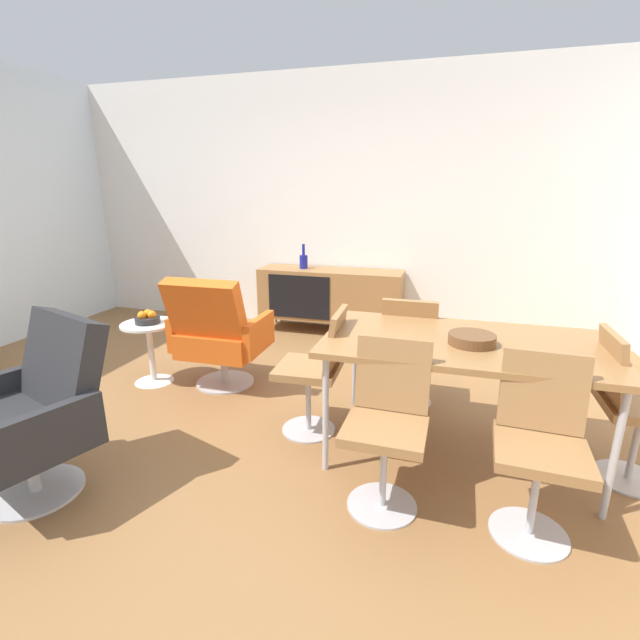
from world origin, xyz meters
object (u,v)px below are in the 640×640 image
wooden_bowl_on_table (472,339)px  dining_chair_near_window (317,367)px  dining_chair_back_left (410,347)px  side_table_round (150,346)px  dining_table (463,347)px  fruit_bowl (147,318)px  armchair_black_shell (35,410)px  lounge_chair_red (218,333)px  vase_cobalt (304,261)px  sideboard (330,294)px  dining_chair_far_end (631,403)px  dining_chair_front_right (540,441)px  dining_chair_front_left (388,419)px

wooden_bowl_on_table → dining_chair_near_window: size_ratio=0.30×
dining_chair_back_left → side_table_round: dining_chair_back_left is taller
dining_table → fruit_bowl: size_ratio=8.00×
armchair_black_shell → lounge_chair_red: bearing=79.2°
dining_chair_back_left → side_table_round: bearing=-175.5°
fruit_bowl → vase_cobalt: bearing=66.6°
wooden_bowl_on_table → lounge_chair_red: lounge_chair_red is taller
vase_cobalt → armchair_black_shell: (-0.44, -3.14, -0.34)m
sideboard → lounge_chair_red: (-0.47, -1.69, 0.03)m
wooden_bowl_on_table → dining_chair_far_end: size_ratio=0.30×
dining_chair_front_right → fruit_bowl: size_ratio=4.28×
dining_chair_far_end → dining_chair_front_right: same height
dining_table → dining_chair_back_left: size_ratio=1.87×
vase_cobalt → dining_chair_front_left: size_ratio=0.32×
dining_chair_front_right → side_table_round: size_ratio=1.65×
dining_table → dining_chair_front_left: bearing=-122.0°
side_table_round → wooden_bowl_on_table: bearing=-10.3°
sideboard → fruit_bowl: size_ratio=8.00×
dining_chair_near_window → dining_table: bearing=-0.2°
dining_table → dining_chair_far_end: size_ratio=1.87×
sideboard → dining_chair_near_window: size_ratio=1.87×
sideboard → dining_chair_far_end: dining_chair_far_end is taller
dining_chair_back_left → lounge_chair_red: size_ratio=0.90×
sideboard → side_table_round: sideboard is taller
side_table_round → fruit_bowl: 0.24m
dining_chair_near_window → dining_chair_back_left: 0.77m
sideboard → dining_chair_front_right: 3.23m
sideboard → dining_chair_back_left: size_ratio=1.87×
vase_cobalt → dining_chair_near_window: 2.33m
dining_chair_back_left → lounge_chair_red: lounge_chair_red is taller
vase_cobalt → lounge_chair_red: (-0.16, -1.69, -0.34)m
wooden_bowl_on_table → dining_chair_front_right: (0.31, -0.50, -0.30)m
lounge_chair_red → side_table_round: lounge_chair_red is taller
sideboard → dining_table: size_ratio=1.00×
vase_cobalt → armchair_black_shell: 3.19m
dining_table → dining_chair_back_left: (-0.35, 0.56, -0.23)m
vase_cobalt → lounge_chair_red: size_ratio=0.29×
vase_cobalt → dining_chair_front_right: (2.06, -2.72, -0.34)m
vase_cobalt → dining_chair_front_right: vase_cobalt is taller
side_table_round → lounge_chair_red: bearing=7.1°
dining_chair_back_left → lounge_chair_red: 1.52m
dining_chair_front_right → wooden_bowl_on_table: bearing=122.2°
armchair_black_shell → dining_chair_far_end: bearing=17.9°
dining_chair_back_left → dining_chair_near_window: bearing=-134.1°
vase_cobalt → dining_chair_back_left: vase_cobalt is taller
armchair_black_shell → fruit_bowl: size_ratio=4.73×
lounge_chair_red → fruit_bowl: bearing=-173.1°
sideboard → vase_cobalt: vase_cobalt is taller
side_table_round → dining_table: bearing=-9.0°
sideboard → armchair_black_shell: (-0.75, -3.14, 0.03)m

